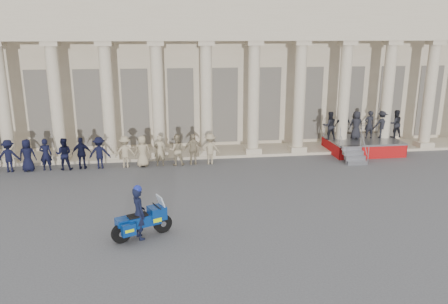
% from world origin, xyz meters
% --- Properties ---
extents(ground, '(90.00, 90.00, 0.00)m').
position_xyz_m(ground, '(0.00, 0.00, 0.00)').
color(ground, '#4A4A4D').
rests_on(ground, ground).
extents(building, '(40.00, 12.50, 9.00)m').
position_xyz_m(building, '(-0.00, 14.74, 4.52)').
color(building, tan).
rests_on(building, ground).
extents(officer_rank, '(17.04, 0.62, 1.63)m').
position_xyz_m(officer_rank, '(-6.69, 6.61, 0.82)').
color(officer_rank, black).
rests_on(officer_rank, ground).
extents(reviewing_stand, '(4.78, 3.84, 2.40)m').
position_xyz_m(reviewing_stand, '(10.32, 7.74, 1.32)').
color(reviewing_stand, gray).
rests_on(reviewing_stand, ground).
extents(motorcycle, '(2.00, 1.29, 1.37)m').
position_xyz_m(motorcycle, '(-1.83, -1.68, 0.59)').
color(motorcycle, black).
rests_on(motorcycle, ground).
extents(rider, '(0.66, 0.77, 1.88)m').
position_xyz_m(rider, '(-1.93, -1.73, 0.93)').
color(rider, black).
rests_on(rider, ground).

